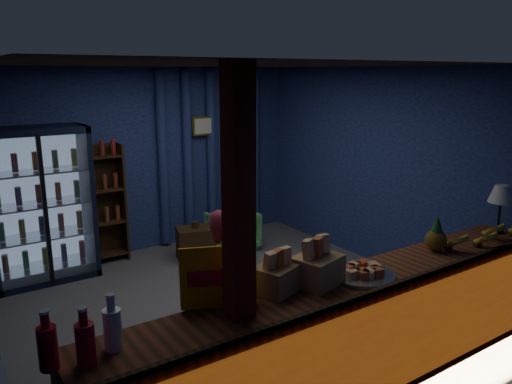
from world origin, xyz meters
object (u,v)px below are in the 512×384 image
at_px(green_chair, 233,231).
at_px(pastry_tray, 362,273).
at_px(shopkeeper, 231,302).
at_px(table_lamp, 501,196).

relative_size(green_chair, pastry_tray, 1.21).
height_order(green_chair, pastry_tray, pastry_tray).
bearing_deg(shopkeeper, pastry_tray, -55.23).
bearing_deg(table_lamp, shopkeeper, 169.43).
height_order(shopkeeper, green_chair, shopkeeper).
height_order(shopkeeper, pastry_tray, shopkeeper).
xyz_separation_m(shopkeeper, pastry_tray, (0.88, -0.55, 0.23)).
relative_size(pastry_tray, table_lamp, 1.06).
height_order(pastry_tray, table_lamp, table_lamp).
bearing_deg(green_chair, shopkeeper, 55.02).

